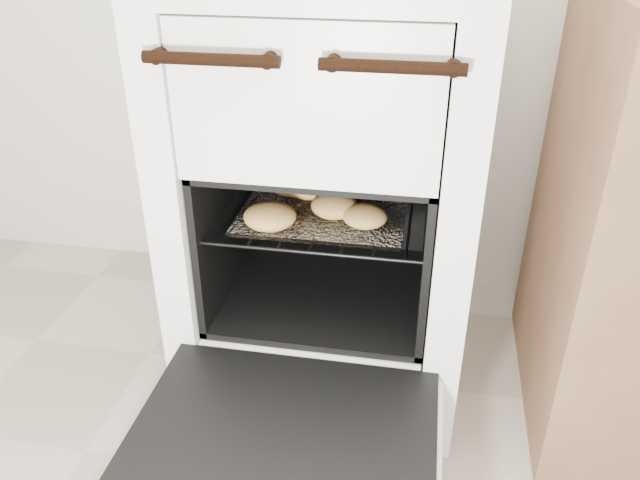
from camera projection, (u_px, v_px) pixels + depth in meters
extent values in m
cube|color=white|center=(333.00, 183.00, 1.48)|extent=(0.64, 0.68, 0.98)
cylinder|color=black|center=(210.00, 59.00, 1.02)|extent=(0.23, 0.02, 0.02)
cylinder|color=black|center=(392.00, 67.00, 0.98)|extent=(0.23, 0.02, 0.02)
cube|color=black|center=(283.00, 437.00, 1.13)|extent=(0.55, 0.43, 0.03)
cube|color=white|center=(283.00, 445.00, 1.14)|extent=(0.57, 0.45, 0.02)
cylinder|color=black|center=(230.00, 200.00, 1.46)|extent=(0.01, 0.45, 0.01)
cylinder|color=black|center=(428.00, 215.00, 1.39)|extent=(0.01, 0.45, 0.01)
cylinder|color=black|center=(309.00, 253.00, 1.24)|extent=(0.46, 0.01, 0.01)
cylinder|color=black|center=(340.00, 172.00, 1.61)|extent=(0.46, 0.01, 0.01)
cylinder|color=black|center=(246.00, 201.00, 1.45)|extent=(0.01, 0.43, 0.01)
cylinder|color=black|center=(272.00, 203.00, 1.44)|extent=(0.01, 0.43, 0.01)
cylinder|color=black|center=(299.00, 205.00, 1.43)|extent=(0.01, 0.43, 0.01)
cylinder|color=black|center=(327.00, 207.00, 1.42)|extent=(0.01, 0.43, 0.01)
cylinder|color=black|center=(354.00, 209.00, 1.41)|extent=(0.01, 0.43, 0.01)
cylinder|color=black|center=(382.00, 211.00, 1.40)|extent=(0.01, 0.43, 0.01)
cylinder|color=black|center=(411.00, 214.00, 1.39)|extent=(0.01, 0.43, 0.01)
cube|color=white|center=(325.00, 209.00, 1.40)|extent=(0.36, 0.32, 0.01)
ellipsoid|color=#E4AB5B|center=(309.00, 186.00, 1.44)|extent=(0.14, 0.14, 0.05)
ellipsoid|color=#E4AB5B|center=(365.00, 216.00, 1.31)|extent=(0.10, 0.10, 0.04)
ellipsoid|color=#E4AB5B|center=(295.00, 185.00, 1.45)|extent=(0.12, 0.12, 0.04)
ellipsoid|color=#E4AB5B|center=(291.00, 185.00, 1.45)|extent=(0.14, 0.14, 0.04)
ellipsoid|color=#E4AB5B|center=(334.00, 205.00, 1.35)|extent=(0.13, 0.13, 0.05)
ellipsoid|color=#E4AB5B|center=(270.00, 216.00, 1.30)|extent=(0.13, 0.13, 0.05)
ellipsoid|color=#E4AB5B|center=(367.00, 180.00, 1.46)|extent=(0.14, 0.14, 0.06)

